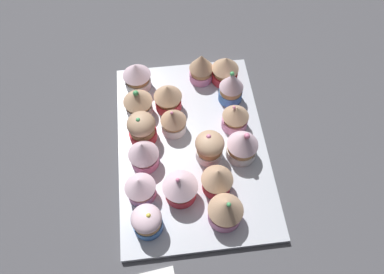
{
  "coord_description": "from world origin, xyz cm",
  "views": [
    {
      "loc": [
        38.8,
        -4.63,
        68.77
      ],
      "look_at": [
        0.0,
        0.0,
        4.2
      ],
      "focal_mm": 34.97,
      "sensor_mm": 36.0,
      "label": 1
    }
  ],
  "objects_px": {
    "cupcake_13": "(225,69)",
    "cupcake_9": "(201,67)",
    "cupcake_5": "(147,221)",
    "cupcake_16": "(243,144)",
    "cupcake_14": "(231,87)",
    "cupcake_15": "(235,117)",
    "cupcake_2": "(142,128)",
    "cupcake_7": "(173,121)",
    "cupcake_0": "(137,75)",
    "cupcake_4": "(140,187)",
    "cupcake_6": "(168,97)",
    "cupcake_11": "(217,179)",
    "cupcake_10": "(209,147)",
    "cupcake_1": "(138,102)",
    "baking_tray": "(192,146)",
    "cupcake_12": "(226,210)",
    "cupcake_3": "(143,153)",
    "cupcake_8": "(180,187)"
  },
  "relations": [
    {
      "from": "cupcake_13",
      "to": "cupcake_9",
      "type": "bearing_deg",
      "value": -99.92
    },
    {
      "from": "cupcake_5",
      "to": "cupcake_16",
      "type": "height_order",
      "value": "cupcake_16"
    },
    {
      "from": "cupcake_14",
      "to": "cupcake_15",
      "type": "relative_size",
      "value": 1.25
    },
    {
      "from": "cupcake_2",
      "to": "cupcake_7",
      "type": "bearing_deg",
      "value": 99.96
    },
    {
      "from": "cupcake_0",
      "to": "cupcake_4",
      "type": "bearing_deg",
      "value": -1.17
    },
    {
      "from": "cupcake_6",
      "to": "cupcake_11",
      "type": "bearing_deg",
      "value": 20.39
    },
    {
      "from": "cupcake_2",
      "to": "cupcake_9",
      "type": "distance_m",
      "value": 0.2
    },
    {
      "from": "cupcake_10",
      "to": "cupcake_13",
      "type": "xyz_separation_m",
      "value": [
        -0.2,
        0.06,
        0.0
      ]
    },
    {
      "from": "cupcake_11",
      "to": "cupcake_14",
      "type": "relative_size",
      "value": 0.84
    },
    {
      "from": "cupcake_6",
      "to": "cupcake_16",
      "type": "height_order",
      "value": "cupcake_16"
    },
    {
      "from": "cupcake_0",
      "to": "cupcake_6",
      "type": "height_order",
      "value": "cupcake_6"
    },
    {
      "from": "cupcake_1",
      "to": "cupcake_13",
      "type": "bearing_deg",
      "value": 108.93
    },
    {
      "from": "baking_tray",
      "to": "cupcake_1",
      "type": "distance_m",
      "value": 0.15
    },
    {
      "from": "baking_tray",
      "to": "cupcake_16",
      "type": "height_order",
      "value": "cupcake_16"
    },
    {
      "from": "cupcake_6",
      "to": "cupcake_9",
      "type": "xyz_separation_m",
      "value": [
        -0.07,
        0.08,
        0.0
      ]
    },
    {
      "from": "cupcake_6",
      "to": "cupcake_5",
      "type": "bearing_deg",
      "value": -12.78
    },
    {
      "from": "cupcake_0",
      "to": "cupcake_14",
      "type": "distance_m",
      "value": 0.21
    },
    {
      "from": "cupcake_10",
      "to": "cupcake_11",
      "type": "xyz_separation_m",
      "value": [
        0.07,
        0.0,
        0.0
      ]
    },
    {
      "from": "cupcake_6",
      "to": "cupcake_12",
      "type": "bearing_deg",
      "value": 17.03
    },
    {
      "from": "cupcake_2",
      "to": "cupcake_14",
      "type": "relative_size",
      "value": 0.87
    },
    {
      "from": "cupcake_6",
      "to": "cupcake_13",
      "type": "xyz_separation_m",
      "value": [
        -0.06,
        0.14,
        -0.0
      ]
    },
    {
      "from": "cupcake_10",
      "to": "cupcake_13",
      "type": "relative_size",
      "value": 0.99
    },
    {
      "from": "cupcake_4",
      "to": "cupcake_15",
      "type": "distance_m",
      "value": 0.24
    },
    {
      "from": "baking_tray",
      "to": "cupcake_10",
      "type": "relative_size",
      "value": 6.26
    },
    {
      "from": "cupcake_15",
      "to": "cupcake_3",
      "type": "bearing_deg",
      "value": -71.1
    },
    {
      "from": "cupcake_8",
      "to": "cupcake_12",
      "type": "xyz_separation_m",
      "value": [
        0.05,
        0.08,
        0.0
      ]
    },
    {
      "from": "baking_tray",
      "to": "cupcake_2",
      "type": "xyz_separation_m",
      "value": [
        -0.03,
        -0.1,
        0.04
      ]
    },
    {
      "from": "cupcake_0",
      "to": "cupcake_10",
      "type": "distance_m",
      "value": 0.24
    },
    {
      "from": "cupcake_1",
      "to": "cupcake_13",
      "type": "distance_m",
      "value": 0.21
    },
    {
      "from": "cupcake_12",
      "to": "cupcake_15",
      "type": "xyz_separation_m",
      "value": [
        -0.2,
        0.05,
        -0.01
      ]
    },
    {
      "from": "cupcake_7",
      "to": "cupcake_8",
      "type": "relative_size",
      "value": 0.91
    },
    {
      "from": "cupcake_0",
      "to": "baking_tray",
      "type": "bearing_deg",
      "value": 31.3
    },
    {
      "from": "cupcake_0",
      "to": "cupcake_9",
      "type": "height_order",
      "value": "cupcake_9"
    },
    {
      "from": "baking_tray",
      "to": "cupcake_11",
      "type": "relative_size",
      "value": 6.22
    },
    {
      "from": "cupcake_2",
      "to": "cupcake_11",
      "type": "relative_size",
      "value": 1.03
    },
    {
      "from": "baking_tray",
      "to": "cupcake_5",
      "type": "relative_size",
      "value": 7.15
    },
    {
      "from": "cupcake_4",
      "to": "cupcake_10",
      "type": "bearing_deg",
      "value": 116.01
    },
    {
      "from": "cupcake_6",
      "to": "cupcake_1",
      "type": "bearing_deg",
      "value": -85.71
    },
    {
      "from": "cupcake_10",
      "to": "cupcake_12",
      "type": "bearing_deg",
      "value": 4.34
    },
    {
      "from": "cupcake_13",
      "to": "cupcake_4",
      "type": "bearing_deg",
      "value": -37.71
    },
    {
      "from": "baking_tray",
      "to": "cupcake_7",
      "type": "relative_size",
      "value": 6.57
    },
    {
      "from": "cupcake_5",
      "to": "cupcake_11",
      "type": "relative_size",
      "value": 0.87
    },
    {
      "from": "baking_tray",
      "to": "cupcake_15",
      "type": "height_order",
      "value": "cupcake_15"
    },
    {
      "from": "cupcake_9",
      "to": "cupcake_10",
      "type": "relative_size",
      "value": 1.07
    },
    {
      "from": "cupcake_0",
      "to": "cupcake_15",
      "type": "height_order",
      "value": "cupcake_0"
    },
    {
      "from": "baking_tray",
      "to": "cupcake_1",
      "type": "xyz_separation_m",
      "value": [
        -0.1,
        -0.1,
        0.04
      ]
    },
    {
      "from": "cupcake_2",
      "to": "cupcake_5",
      "type": "distance_m",
      "value": 0.19
    },
    {
      "from": "cupcake_10",
      "to": "cupcake_11",
      "type": "height_order",
      "value": "same"
    },
    {
      "from": "cupcake_3",
      "to": "cupcake_13",
      "type": "bearing_deg",
      "value": 135.19
    },
    {
      "from": "cupcake_15",
      "to": "cupcake_16",
      "type": "height_order",
      "value": "cupcake_16"
    }
  ]
}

